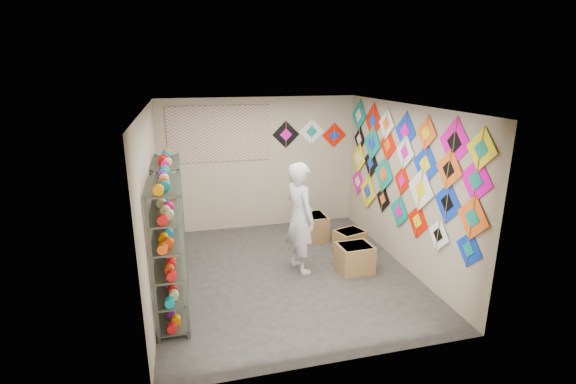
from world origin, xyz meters
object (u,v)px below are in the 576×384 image
object	(u,v)px
shelf_rack_front	(169,253)
shelf_rack_back	(171,219)
carton_b	(350,241)
carton_a	(355,258)
carton_c	(313,227)
shopkeeper	(300,218)

from	to	relation	value
shelf_rack_front	shelf_rack_back	distance (m)	1.30
shelf_rack_back	carton_b	bearing A→B (deg)	1.36
carton_a	carton_c	xyz separation A→B (m)	(-0.26, 1.47, 0.02)
shelf_rack_front	carton_a	distance (m)	3.05
shopkeeper	carton_b	bearing A→B (deg)	-83.30
shopkeeper	carton_b	xyz separation A→B (m)	(1.08, 0.45, -0.72)
carton_b	carton_c	distance (m)	0.88
shopkeeper	shelf_rack_back	bearing A→B (deg)	63.61
carton_b	shelf_rack_front	bearing A→B (deg)	-173.80
shelf_rack_front	shelf_rack_back	size ratio (longest dim) A/B	1.00
shelf_rack_front	carton_b	size ratio (longest dim) A/B	3.79
carton_a	carton_b	xyz separation A→B (m)	(0.21, 0.72, -0.03)
shelf_rack_back	carton_c	size ratio (longest dim) A/B	3.33
carton_c	shopkeeper	bearing A→B (deg)	-116.32
shelf_rack_front	carton_b	xyz separation A→B (m)	(3.10, 1.37, -0.74)
carton_a	carton_c	distance (m)	1.49
carton_a	shelf_rack_back	bearing A→B (deg)	164.49
shelf_rack_front	shelf_rack_back	world-z (taller)	same
carton_b	carton_c	bearing A→B (deg)	105.05
shelf_rack_front	shopkeeper	distance (m)	2.22
shopkeeper	shelf_rack_front	bearing A→B (deg)	98.71
carton_c	shelf_rack_back	bearing A→B (deg)	-162.21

